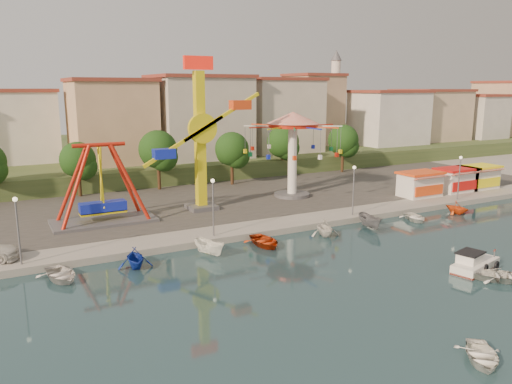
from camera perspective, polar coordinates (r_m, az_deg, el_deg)
ground at (r=39.74m, az=13.70°, el=-8.92°), size 200.00×200.00×0.00m
quay_deck at (r=93.91m, az=-12.22°, el=3.30°), size 200.00×100.00×0.60m
asphalt_pad at (r=64.11m, az=-4.29°, el=-0.10°), size 90.00×28.00×0.01m
hill_terrace at (r=98.53m, az=-13.05°, el=4.36°), size 200.00×60.00×3.00m
pirate_ship_ride at (r=51.62m, az=-17.24°, el=0.75°), size 10.00×5.00×8.00m
kamikaze_tower at (r=54.42m, az=-5.86°, el=5.97°), size 8.94×3.10×16.50m
wave_swinger at (r=61.03m, az=4.22°, el=6.50°), size 11.60×11.60×10.40m
booth_left at (r=64.99m, az=18.23°, el=0.89°), size 5.40×3.78×3.08m
booth_mid at (r=69.70m, az=21.88°, el=1.34°), size 5.40×3.78×3.08m
booth_right at (r=73.05m, az=24.09°, el=1.61°), size 5.40×3.78×3.08m
lamp_post_0 at (r=41.89m, az=-25.52°, el=-4.23°), size 0.14×0.14×5.00m
lamp_post_1 at (r=45.25m, az=-4.91°, el=-1.95°), size 0.14×0.14×5.00m
lamp_post_2 at (r=53.41m, az=11.07°, el=0.01°), size 0.14×0.14×5.00m
lamp_post_3 at (r=64.57m, az=22.18°, el=1.38°), size 0.14×0.14×5.00m
tree_1 at (r=64.94m, az=-19.71°, el=3.50°), size 4.35×4.35×6.80m
tree_2 at (r=66.58m, az=-11.15°, el=4.79°), size 5.02×5.02×7.85m
tree_3 at (r=68.86m, az=-2.77°, el=4.92°), size 4.68×4.68×7.32m
tree_4 at (r=76.16m, az=3.10°, el=5.73°), size 4.86×4.86×7.60m
tree_5 at (r=80.32m, az=9.93°, el=5.86°), size 4.83×4.83×7.54m
building_1 at (r=79.21m, az=-25.31°, el=6.00°), size 12.33×9.01×8.63m
building_2 at (r=81.38m, az=-16.09°, el=7.71°), size 11.95×9.28×11.23m
building_3 at (r=82.47m, az=-6.10°, el=7.45°), size 12.59×10.50×9.20m
building_4 at (r=91.33m, az=1.01°, el=7.95°), size 10.75×9.23×9.24m
building_5 at (r=96.89m, az=8.53°, el=8.63°), size 12.77×10.96×11.21m
building_6 at (r=103.13m, az=14.41°, el=8.90°), size 8.23×8.98×12.36m
building_7 at (r=114.98m, az=17.12°, el=8.12°), size 11.59×10.93×8.76m
building_8 at (r=120.97m, az=24.11°, el=8.69°), size 12.84×9.28×12.58m
building_9 at (r=133.52m, az=26.73°, el=7.94°), size 12.95×9.17×9.21m
minaret at (r=101.87m, az=9.03°, el=10.99°), size 2.80×2.80×18.00m
cabin_motorboat at (r=42.47m, az=23.67°, el=-7.61°), size 5.01×2.92×1.66m
rowboat_a at (r=41.07m, az=26.22°, el=-8.56°), size 4.71×4.69×0.80m
rowboat_b at (r=29.41m, az=24.39°, el=-16.67°), size 3.91×4.04×0.68m
moored_boat_0 at (r=39.78m, az=-21.43°, el=-8.78°), size 3.61×4.45×0.81m
moored_boat_1 at (r=40.51m, az=-13.68°, el=-7.28°), size 3.02×3.39×1.64m
moored_boat_2 at (r=42.42m, az=-5.34°, el=-6.31°), size 2.32×3.74×1.35m
moored_boat_3 at (r=44.71m, az=1.01°, el=-5.64°), size 2.91×4.07×0.84m
moored_boat_4 at (r=47.97m, az=7.86°, el=-4.04°), size 3.36×3.67×1.64m
moored_boat_5 at (r=51.38m, az=12.92°, el=-3.29°), size 1.97×3.83×1.41m
moored_boat_6 at (r=55.60m, az=17.72°, el=-2.77°), size 3.43×4.09×0.73m
moored_boat_7 at (r=60.13m, az=21.98°, el=-1.63°), size 2.74×3.07×1.47m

